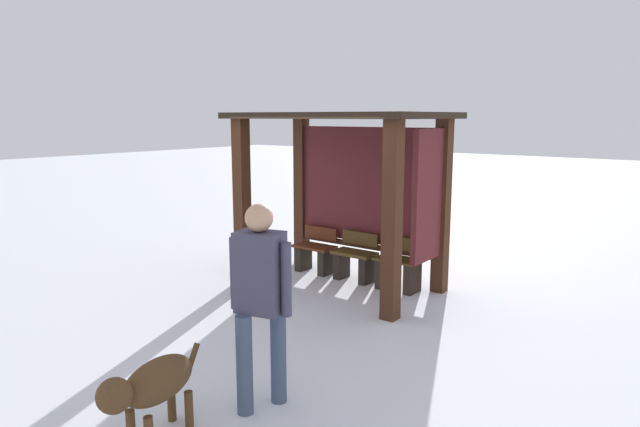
# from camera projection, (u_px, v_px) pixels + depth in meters

# --- Properties ---
(ground_plane) EXTENTS (60.00, 60.00, 0.00)m
(ground_plane) POSITION_uv_depth(u_px,v_px,m) (339.00, 287.00, 8.28)
(ground_plane) COLOR white
(bus_shelter) EXTENTS (3.00, 1.85, 2.56)m
(bus_shelter) POSITION_uv_depth(u_px,v_px,m) (354.00, 167.00, 8.07)
(bus_shelter) COLOR #412414
(bus_shelter) RESTS_ON ground
(bench_left_inside) EXTENTS (0.67, 0.37, 0.73)m
(bench_left_inside) POSITION_uv_depth(u_px,v_px,m) (315.00, 254.00, 9.02)
(bench_left_inside) COLOR #582914
(bench_left_inside) RESTS_ON ground
(bench_center_inside) EXTENTS (0.67, 0.36, 0.74)m
(bench_center_inside) POSITION_uv_depth(u_px,v_px,m) (355.00, 261.00, 8.56)
(bench_center_inside) COLOR #513C1B
(bench_center_inside) RESTS_ON ground
(bench_right_inside) EXTENTS (0.67, 0.41, 0.75)m
(bench_right_inside) POSITION_uv_depth(u_px,v_px,m) (399.00, 269.00, 8.10)
(bench_right_inside) COLOR #523F1B
(bench_right_inside) RESTS_ON ground
(person_walking) EXTENTS (0.58, 0.49, 1.80)m
(person_walking) POSITION_uv_depth(u_px,v_px,m) (260.00, 291.00, 4.67)
(person_walking) COLOR #413E54
(person_walking) RESTS_ON ground
(dog) EXTENTS (0.41, 1.02, 0.68)m
(dog) POSITION_uv_depth(u_px,v_px,m) (152.00, 385.00, 4.26)
(dog) COLOR #53371E
(dog) RESTS_ON ground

